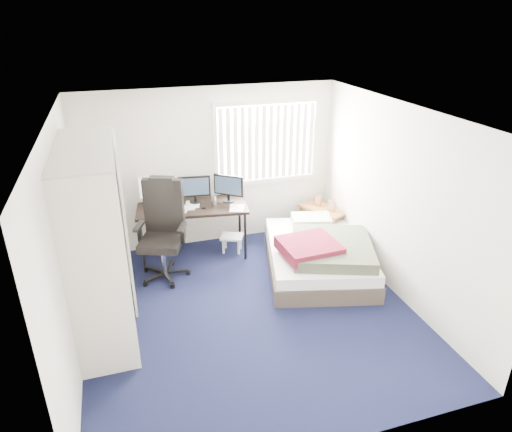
{
  "coord_description": "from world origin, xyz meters",
  "views": [
    {
      "loc": [
        -1.36,
        -4.59,
        3.51
      ],
      "look_at": [
        0.21,
        0.4,
        1.13
      ],
      "focal_mm": 32.0,
      "sensor_mm": 36.0,
      "label": 1
    }
  ],
  "objects": [
    {
      "name": "closet",
      "position": [
        -1.67,
        0.27,
        1.35
      ],
      "size": [
        0.64,
        1.84,
        2.22
      ],
      "color": "beige",
      "rests_on": "ground"
    },
    {
      "name": "nightstand",
      "position": [
        1.75,
        1.63,
        0.47
      ],
      "size": [
        0.68,
        0.87,
        0.71
      ],
      "color": "brown",
      "rests_on": "ground"
    },
    {
      "name": "footstool",
      "position": [
        0.19,
        1.61,
        0.21
      ],
      "size": [
        0.41,
        0.38,
        0.27
      ],
      "color": "white",
      "rests_on": "ground"
    },
    {
      "name": "pine_box",
      "position": [
        -1.65,
        -0.19,
        0.13
      ],
      "size": [
        0.36,
        0.27,
        0.26
      ],
      "primitive_type": "cube",
      "rotation": [
        0.0,
        0.0,
        0.01
      ],
      "color": "tan",
      "rests_on": "ground"
    },
    {
      "name": "bed",
      "position": [
        1.25,
        0.66,
        0.27
      ],
      "size": [
        1.86,
        2.2,
        0.63
      ],
      "color": "#3F362D",
      "rests_on": "ground"
    },
    {
      "name": "ground",
      "position": [
        0.0,
        0.0,
        0.0
      ],
      "size": [
        4.2,
        4.2,
        0.0
      ],
      "primitive_type": "plane",
      "color": "black",
      "rests_on": "ground"
    },
    {
      "name": "room_shell",
      "position": [
        0.0,
        0.0,
        1.51
      ],
      "size": [
        4.2,
        4.2,
        4.2
      ],
      "color": "silver",
      "rests_on": "ground"
    },
    {
      "name": "window_assembly",
      "position": [
        0.9,
        2.04,
        1.6
      ],
      "size": [
        1.72,
        0.09,
        1.32
      ],
      "color": "white",
      "rests_on": "ground"
    },
    {
      "name": "office_chair",
      "position": [
        -0.89,
        1.25,
        0.55
      ],
      "size": [
        0.87,
        0.87,
        1.43
      ],
      "color": "black",
      "rests_on": "ground"
    },
    {
      "name": "desk",
      "position": [
        -0.38,
        1.75,
        0.83
      ],
      "size": [
        1.73,
        0.98,
        1.27
      ],
      "color": "black",
      "rests_on": "ground"
    }
  ]
}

